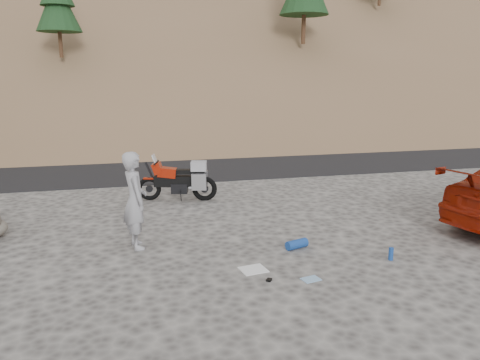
% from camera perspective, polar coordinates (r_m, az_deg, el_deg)
% --- Properties ---
extents(ground, '(140.00, 140.00, 0.00)m').
position_cam_1_polar(ground, '(9.85, -5.24, -7.61)').
color(ground, '#454240').
rests_on(ground, ground).
extents(road, '(120.00, 7.00, 0.05)m').
position_cam_1_polar(road, '(18.51, -9.39, 1.87)').
color(road, black).
rests_on(road, ground).
extents(motorcycle, '(2.18, 0.94, 1.31)m').
position_cam_1_polar(motorcycle, '(13.03, -7.24, -0.06)').
color(motorcycle, black).
rests_on(motorcycle, ground).
extents(man, '(0.60, 0.79, 1.96)m').
position_cam_1_polar(man, '(9.80, -12.41, -7.96)').
color(man, '#99999E').
rests_on(man, ground).
extents(gear_white_cloth, '(0.51, 0.47, 0.02)m').
position_cam_1_polar(gear_white_cloth, '(8.51, 1.63, -10.86)').
color(gear_white_cloth, white).
rests_on(gear_white_cloth, ground).
extents(gear_blue_mat, '(0.50, 0.32, 0.19)m').
position_cam_1_polar(gear_blue_mat, '(9.53, 6.93, -7.76)').
color(gear_blue_mat, navy).
rests_on(gear_blue_mat, ground).
extents(gear_bottle, '(0.11, 0.11, 0.24)m').
position_cam_1_polar(gear_bottle, '(9.33, 17.93, -8.56)').
color(gear_bottle, navy).
rests_on(gear_bottle, ground).
extents(gear_glove_b, '(0.13, 0.13, 0.04)m').
position_cam_1_polar(gear_glove_b, '(8.10, 3.56, -12.06)').
color(gear_glove_b, black).
rests_on(gear_glove_b, ground).
extents(gear_blue_cloth, '(0.35, 0.29, 0.01)m').
position_cam_1_polar(gear_blue_cloth, '(8.23, 8.65, -11.87)').
color(gear_blue_cloth, '#86ACD0').
rests_on(gear_blue_cloth, ground).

